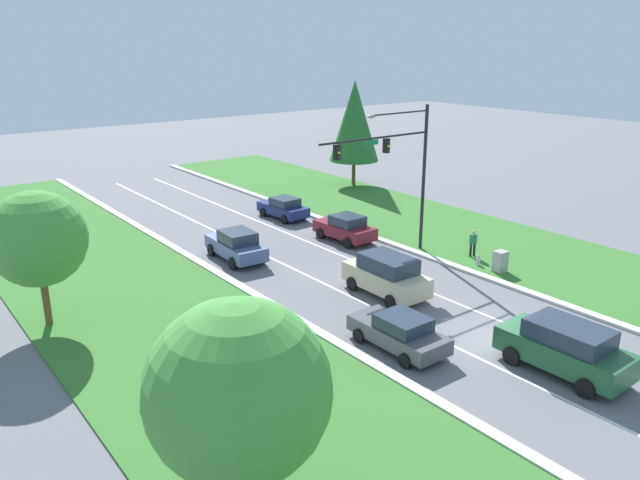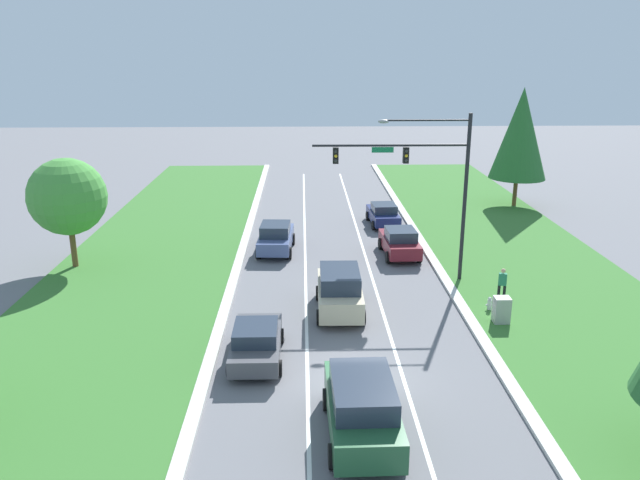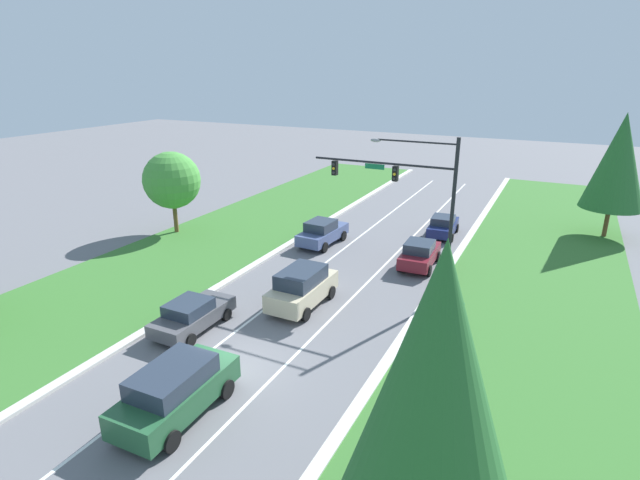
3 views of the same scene
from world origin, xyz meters
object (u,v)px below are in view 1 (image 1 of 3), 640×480
(navy_sedan, at_px, (283,208))
(conifer_far_right_tree, at_px, (354,121))
(utility_cabinet, at_px, (500,262))
(champagne_suv, at_px, (386,275))
(slate_blue_sedan, at_px, (236,245))
(burgundy_sedan, at_px, (345,228))
(oak_far_left_tree, at_px, (238,391))
(pedestrian, at_px, (473,243))
(graphite_sedan, at_px, (399,332))
(traffic_signal_mast, at_px, (399,160))
(fire_hydrant, at_px, (478,260))
(oak_near_left_tree, at_px, (37,239))
(forest_suv, at_px, (565,347))

(navy_sedan, xyz_separation_m, conifer_far_right_tree, (10.96, 5.07, 4.92))
(navy_sedan, bearing_deg, utility_cabinet, -82.42)
(utility_cabinet, bearing_deg, champagne_suv, 167.97)
(slate_blue_sedan, relative_size, burgundy_sedan, 1.09)
(slate_blue_sedan, xyz_separation_m, utility_cabinet, (10.51, -10.75, -0.28))
(oak_far_left_tree, bearing_deg, pedestrian, 25.87)
(graphite_sedan, height_order, burgundy_sedan, burgundy_sedan)
(slate_blue_sedan, relative_size, champagne_suv, 1.00)
(navy_sedan, distance_m, graphite_sedan, 21.03)
(traffic_signal_mast, distance_m, navy_sedan, 12.14)
(navy_sedan, relative_size, oak_far_left_tree, 0.64)
(fire_hydrant, bearing_deg, slate_blue_sedan, 138.14)
(graphite_sedan, height_order, pedestrian, pedestrian)
(oak_near_left_tree, bearing_deg, fire_hydrant, -17.35)
(slate_blue_sedan, xyz_separation_m, forest_suv, (3.46, -19.08, 0.16))
(traffic_signal_mast, relative_size, oak_far_left_tree, 1.34)
(oak_near_left_tree, bearing_deg, burgundy_sedan, 4.63)
(pedestrian, bearing_deg, forest_suv, 67.80)
(conifer_far_right_tree, bearing_deg, traffic_signal_mast, -122.87)
(burgundy_sedan, xyz_separation_m, oak_far_left_tree, (-18.11, -17.79, 3.41))
(graphite_sedan, relative_size, pedestrian, 2.64)
(forest_suv, xyz_separation_m, oak_near_left_tree, (-14.70, 16.52, 3.03))
(traffic_signal_mast, height_order, fire_hydrant, traffic_signal_mast)
(burgundy_sedan, bearing_deg, oak_far_left_tree, -137.87)
(conifer_far_right_tree, bearing_deg, oak_near_left_tree, -155.47)
(oak_near_left_tree, height_order, oak_far_left_tree, oak_far_left_tree)
(navy_sedan, height_order, forest_suv, forest_suv)
(slate_blue_sedan, xyz_separation_m, oak_far_left_tree, (-10.70, -18.84, 3.37))
(oak_near_left_tree, height_order, conifer_far_right_tree, conifer_far_right_tree)
(slate_blue_sedan, relative_size, conifer_far_right_tree, 0.51)
(slate_blue_sedan, height_order, burgundy_sedan, slate_blue_sedan)
(pedestrian, bearing_deg, champagne_suv, 21.19)
(forest_suv, bearing_deg, traffic_signal_mast, 71.40)
(fire_hydrant, bearing_deg, oak_far_left_tree, -155.74)
(navy_sedan, relative_size, graphite_sedan, 0.94)
(champagne_suv, height_order, conifer_far_right_tree, conifer_far_right_tree)
(traffic_signal_mast, relative_size, navy_sedan, 2.09)
(burgundy_sedan, xyz_separation_m, utility_cabinet, (3.11, -9.70, -0.23))
(champagne_suv, xyz_separation_m, fire_hydrant, (7.07, -0.10, -0.73))
(slate_blue_sedan, bearing_deg, graphite_sedan, -87.80)
(graphite_sedan, distance_m, utility_cabinet, 11.17)
(traffic_signal_mast, height_order, burgundy_sedan, traffic_signal_mast)
(burgundy_sedan, distance_m, oak_far_left_tree, 25.62)
(champagne_suv, height_order, utility_cabinet, champagne_suv)
(pedestrian, bearing_deg, oak_near_left_tree, -0.33)
(traffic_signal_mast, xyz_separation_m, champagne_suv, (-4.52, -4.03, -4.75))
(navy_sedan, xyz_separation_m, utility_cabinet, (3.23, -16.58, -0.15))
(navy_sedan, xyz_separation_m, pedestrian, (4.05, -13.99, 0.15))
(oak_far_left_tree, bearing_deg, burgundy_sedan, 44.50)
(slate_blue_sedan, relative_size, pedestrian, 2.79)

